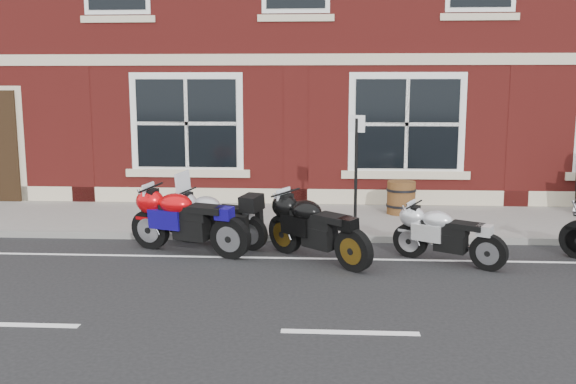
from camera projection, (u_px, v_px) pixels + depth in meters
The scene contains 9 objects.
ground at pixel (343, 262), 10.35m from camera, with size 80.00×80.00×0.00m, color black.
sidewalk at pixel (340, 220), 13.30m from camera, with size 30.00×3.00×0.12m, color slate.
kerb at pixel (342, 238), 11.74m from camera, with size 30.00×0.16×0.12m, color slate.
moto_touring_silver at pixel (215, 216), 11.40m from camera, with size 1.86×0.91×1.30m.
moto_sport_red at pixel (188, 219), 10.85m from camera, with size 2.20×0.95×1.03m.
moto_sport_black at pixel (317, 226), 10.35m from camera, with size 1.71×1.62×1.00m.
moto_sport_silver at pixel (447, 233), 10.24m from camera, with size 1.66×1.14×0.86m.
barrel_planter at pixel (401, 198), 13.64m from camera, with size 0.63×0.63×0.70m.
parking_sign at pixel (356, 166), 11.64m from camera, with size 0.29×0.13×2.18m.
Camera 1 is at (-0.29, -10.06, 2.81)m, focal length 40.00 mm.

